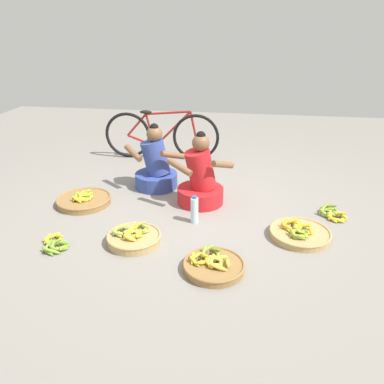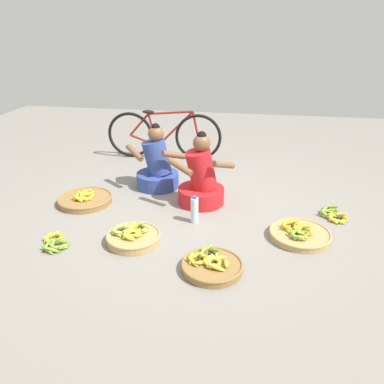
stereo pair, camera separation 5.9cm
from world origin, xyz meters
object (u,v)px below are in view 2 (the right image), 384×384
(vendor_woman_behind, at_px, (157,167))
(banana_basket_back_right, at_px, (133,237))
(banana_basket_back_left, at_px, (85,199))
(loose_bananas_mid_left, at_px, (56,243))
(banana_basket_front_right, at_px, (300,234))
(bicycle_leaning, at_px, (164,135))
(vendor_woman_front, at_px, (201,181))
(water_bottle, at_px, (194,210))
(loose_bananas_front_center, at_px, (333,214))
(banana_basket_back_center, at_px, (212,265))

(vendor_woman_behind, bearing_deg, banana_basket_back_right, -85.74)
(banana_basket_back_left, bearing_deg, loose_bananas_mid_left, -82.78)
(banana_basket_front_right, xyz_separation_m, banana_basket_back_left, (-2.34, 0.39, 0.00))
(vendor_woman_behind, xyz_separation_m, bicycle_leaning, (-0.17, 1.07, 0.10))
(banana_basket_back_left, distance_m, banana_basket_back_right, 1.07)
(vendor_woman_behind, distance_m, loose_bananas_mid_left, 1.62)
(vendor_woman_front, relative_size, bicycle_leaning, 0.49)
(banana_basket_front_right, xyz_separation_m, water_bottle, (-1.04, 0.14, 0.10))
(loose_bananas_mid_left, height_order, water_bottle, water_bottle)
(loose_bananas_front_center, relative_size, water_bottle, 1.35)
(banana_basket_back_left, bearing_deg, banana_basket_back_right, -41.93)
(banana_basket_back_center, relative_size, loose_bananas_mid_left, 1.47)
(banana_basket_front_right, bearing_deg, loose_bananas_front_center, 52.18)
(loose_bananas_mid_left, bearing_deg, vendor_woman_behind, 68.57)
(bicycle_leaning, distance_m, banana_basket_back_left, 1.77)
(loose_bananas_mid_left, relative_size, loose_bananas_front_center, 0.89)
(vendor_woman_behind, xyz_separation_m, water_bottle, (0.60, -0.83, -0.12))
(banana_basket_back_center, relative_size, banana_basket_back_left, 0.85)
(vendor_woman_front, height_order, loose_bananas_front_center, vendor_woman_front)
(vendor_woman_behind, relative_size, loose_bananas_mid_left, 2.30)
(vendor_woman_front, height_order, water_bottle, vendor_woman_front)
(vendor_woman_front, distance_m, banana_basket_back_right, 1.09)
(banana_basket_back_left, relative_size, banana_basket_back_right, 1.20)
(vendor_woman_behind, height_order, loose_bananas_front_center, vendor_woman_behind)
(banana_basket_back_right, bearing_deg, vendor_woman_front, 62.00)
(banana_basket_back_center, distance_m, loose_bananas_front_center, 1.62)
(banana_basket_back_left, bearing_deg, loose_bananas_front_center, 2.35)
(vendor_woman_behind, bearing_deg, water_bottle, -54.24)
(vendor_woman_behind, height_order, bicycle_leaning, vendor_woman_behind)
(bicycle_leaning, bearing_deg, loose_bananas_mid_left, -99.16)
(loose_bananas_front_center, bearing_deg, banana_basket_front_right, -127.82)
(banana_basket_front_right, xyz_separation_m, banana_basket_back_right, (-1.54, -0.33, 0.01))
(vendor_woman_front, height_order, loose_bananas_mid_left, vendor_woman_front)
(bicycle_leaning, height_order, banana_basket_back_left, bicycle_leaning)
(vendor_woman_behind, height_order, banana_basket_back_left, vendor_woman_behind)
(banana_basket_back_center, xyz_separation_m, banana_basket_back_left, (-1.58, 1.03, 0.00))
(vendor_woman_behind, relative_size, banana_basket_back_center, 1.56)
(banana_basket_front_right, distance_m, banana_basket_back_right, 1.58)
(vendor_woman_front, relative_size, banana_basket_front_right, 1.43)
(banana_basket_back_left, height_order, water_bottle, water_bottle)
(banana_basket_back_center, bearing_deg, water_bottle, 109.16)
(banana_basket_back_right, bearing_deg, banana_basket_front_right, 12.09)
(loose_bananas_front_center, bearing_deg, vendor_woman_behind, 166.71)
(bicycle_leaning, distance_m, banana_basket_back_right, 2.41)
(banana_basket_front_right, bearing_deg, banana_basket_back_left, 170.63)
(bicycle_leaning, height_order, banana_basket_back_right, bicycle_leaning)
(banana_basket_back_right, height_order, water_bottle, water_bottle)
(vendor_woman_behind, bearing_deg, vendor_woman_front, -31.14)
(banana_basket_back_left, bearing_deg, banana_basket_front_right, -9.37)
(banana_basket_front_right, relative_size, loose_bananas_mid_left, 1.66)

